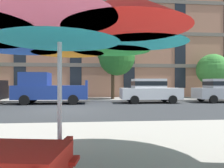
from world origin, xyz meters
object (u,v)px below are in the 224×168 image
(sedan_silver, at_px, (223,90))
(street_tree_right, at_px, (213,69))
(street_tree_middle, at_px, (115,56))
(patio_umbrella, at_px, (60,28))
(pickup_blue, at_px, (48,89))
(sedan_white, at_px, (150,90))

(sedan_silver, xyz_separation_m, street_tree_right, (1.09, 3.24, 1.81))
(street_tree_middle, distance_m, patio_umbrella, 15.70)
(street_tree_middle, bearing_deg, patio_umbrella, -98.98)
(pickup_blue, bearing_deg, sedan_silver, -0.00)
(street_tree_right, bearing_deg, pickup_blue, -167.11)
(sedan_white, height_order, street_tree_middle, street_tree_middle)
(pickup_blue, distance_m, sedan_silver, 13.08)
(pickup_blue, height_order, sedan_white, pickup_blue)
(street_tree_right, relative_size, patio_umbrella, 1.18)
(pickup_blue, height_order, street_tree_middle, street_tree_middle)
(street_tree_middle, distance_m, street_tree_right, 9.18)
(sedan_silver, relative_size, street_tree_right, 1.06)
(sedan_white, xyz_separation_m, street_tree_right, (6.83, 3.24, 1.81))
(street_tree_right, height_order, patio_umbrella, street_tree_right)
(street_tree_right, bearing_deg, sedan_silver, -108.57)
(pickup_blue, relative_size, sedan_silver, 1.16)
(sedan_silver, distance_m, street_tree_middle, 8.93)
(sedan_silver, height_order, street_tree_right, street_tree_right)
(sedan_white, distance_m, street_tree_right, 7.77)
(sedan_white, bearing_deg, street_tree_middle, 129.84)
(sedan_silver, bearing_deg, street_tree_right, 71.43)
(pickup_blue, xyz_separation_m, sedan_white, (7.34, -0.00, -0.08))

